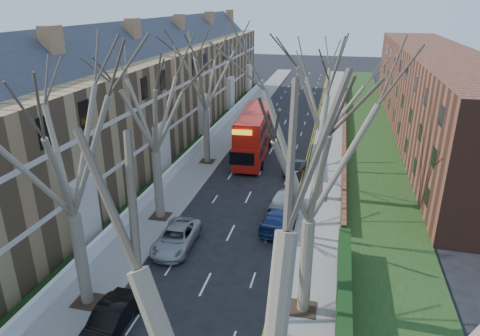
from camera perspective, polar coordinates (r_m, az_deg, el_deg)
The scene contains 17 objects.
pavement_left at distance 53.30m, azimuth -1.20°, elevation 4.93°, with size 3.00×102.00×0.12m, color slate.
pavement_right at distance 51.80m, azimuth 11.81°, elevation 3.97°, with size 3.00×102.00×0.12m, color slate.
terrace_left at distance 47.18m, azimuth -12.85°, elevation 9.06°, with size 9.70×78.00×13.60m.
flats_right at distance 55.57m, azimuth 24.37°, elevation 8.96°, with size 13.97×54.00×10.00m.
front_wall_left at distance 46.26m, azimuth -5.61°, elevation 2.94°, with size 0.30×78.00×1.00m.
grass_verge_right at distance 51.92m, azimuth 16.79°, elevation 3.64°, with size 6.00×102.00×0.06m.
tree_left_mid at distance 21.34m, azimuth -22.76°, elevation 4.21°, with size 10.50×10.50×14.71m.
tree_left_far at distance 29.82m, azimuth -11.74°, elevation 9.37°, with size 10.15×10.15×14.22m.
tree_left_dist at distance 40.81m, azimuth -4.76°, elevation 13.39°, with size 10.50×10.50×14.71m.
tree_right_mid at distance 19.39m, azimuth 9.89°, elevation 3.96°, with size 10.50×10.50×14.71m.
tree_right_far at distance 33.07m, azimuth 11.48°, elevation 10.56°, with size 10.15×10.15×14.22m.
double_decker_bus at distance 43.96m, azimuth 1.87°, elevation 4.36°, with size 3.29×11.40×4.71m.
car_left_mid at distance 23.09m, azimuth -16.92°, elevation -18.82°, with size 1.49×4.29×1.41m, color black.
car_left_far at distance 28.83m, azimuth -8.49°, elevation -9.19°, with size 2.29×4.97×1.38m, color #96979B.
car_right_near at distance 30.93m, azimuth 5.23°, elevation -6.72°, with size 1.98×4.87×1.41m, color navy.
car_right_mid at distance 33.46m, azimuth 5.92°, elevation -4.28°, with size 1.87×4.64×1.58m, color gray.
car_right_far at distance 40.47m, azimuth 7.37°, elevation 0.15°, with size 1.39×3.99×1.32m, color black.
Camera 1 is at (6.55, -10.50, 15.32)m, focal length 32.00 mm.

